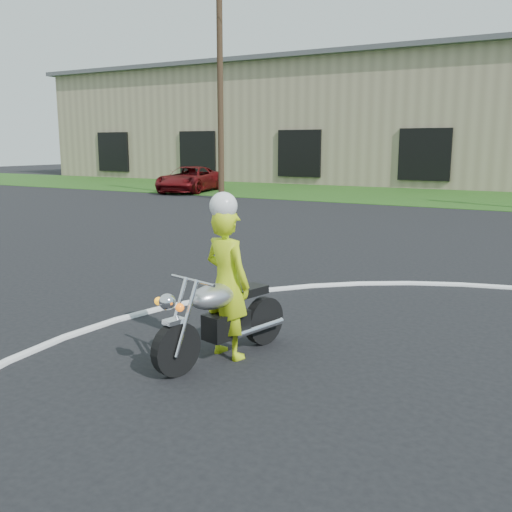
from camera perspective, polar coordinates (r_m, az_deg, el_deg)
The scene contains 4 objects.
primary_motorcycle at distance 6.93m, azimuth -3.53°, elevation -6.13°, with size 0.89×2.06×1.10m.
rider_primary_grp at distance 6.92m, azimuth -2.92°, elevation -2.28°, with size 0.76×0.59×2.04m.
pickup_grp at distance 31.70m, azimuth -6.67°, elevation 7.62°, with size 3.33×5.39×1.39m.
warehouse at distance 45.76m, azimuth 6.44°, elevation 13.02°, with size 41.00×17.00×8.30m.
Camera 1 is at (-0.15, -2.11, 2.59)m, focal length 40.00 mm.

